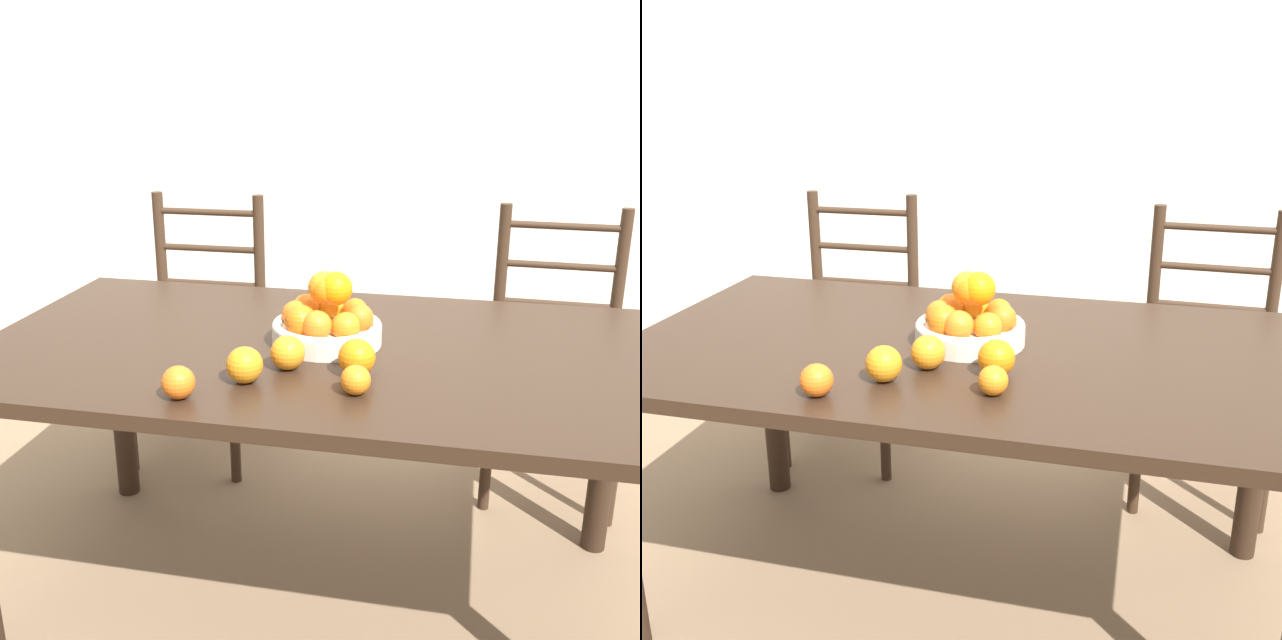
% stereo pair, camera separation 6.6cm
% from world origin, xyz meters
% --- Properties ---
extents(ground_plane, '(12.00, 12.00, 0.00)m').
position_xyz_m(ground_plane, '(0.00, 0.00, 0.00)').
color(ground_plane, '#7F664C').
extents(wall_back, '(8.00, 0.06, 2.60)m').
position_xyz_m(wall_back, '(0.00, 1.48, 1.30)').
color(wall_back, silver).
rests_on(wall_back, ground_plane).
extents(dining_table, '(1.66, 0.92, 0.72)m').
position_xyz_m(dining_table, '(0.00, 0.00, 0.63)').
color(dining_table, black).
rests_on(dining_table, ground_plane).
extents(fruit_bowl, '(0.27, 0.27, 0.18)m').
position_xyz_m(fruit_bowl, '(0.01, 0.01, 0.78)').
color(fruit_bowl, silver).
rests_on(fruit_bowl, dining_table).
extents(orange_loose_0, '(0.08, 0.08, 0.08)m').
position_xyz_m(orange_loose_0, '(0.11, -0.17, 0.76)').
color(orange_loose_0, orange).
rests_on(orange_loose_0, dining_table).
extents(orange_loose_1, '(0.06, 0.06, 0.06)m').
position_xyz_m(orange_loose_1, '(0.13, -0.27, 0.76)').
color(orange_loose_1, orange).
rests_on(orange_loose_1, dining_table).
extents(orange_loose_2, '(0.08, 0.08, 0.08)m').
position_xyz_m(orange_loose_2, '(-0.11, -0.26, 0.76)').
color(orange_loose_2, orange).
rests_on(orange_loose_2, dining_table).
extents(orange_loose_3, '(0.08, 0.08, 0.08)m').
position_xyz_m(orange_loose_3, '(-0.04, -0.17, 0.76)').
color(orange_loose_3, orange).
rests_on(orange_loose_3, dining_table).
extents(orange_loose_4, '(0.07, 0.07, 0.07)m').
position_xyz_m(orange_loose_4, '(-0.22, -0.36, 0.76)').
color(orange_loose_4, orange).
rests_on(orange_loose_4, dining_table).
extents(chair_left, '(0.43, 0.41, 0.94)m').
position_xyz_m(chair_left, '(-0.61, 0.74, 0.46)').
color(chair_left, '#382619').
rests_on(chair_left, ground_plane).
extents(chair_right, '(0.43, 0.41, 0.94)m').
position_xyz_m(chair_right, '(0.62, 0.74, 0.46)').
color(chair_right, '#382619').
rests_on(chair_right, ground_plane).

